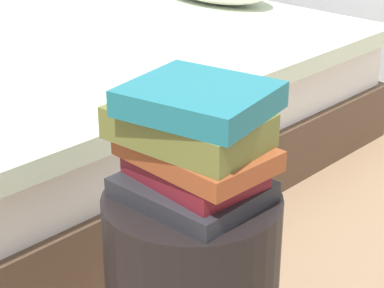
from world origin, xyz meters
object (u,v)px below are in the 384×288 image
object	(u,v)px
book_charcoal	(192,190)
book_teal	(199,99)
book_rust	(196,153)
book_maroon	(193,169)
book_olive	(187,127)
bed	(71,98)

from	to	relation	value
book_charcoal	book_teal	bearing A→B (deg)	70.20
book_rust	book_maroon	bearing A→B (deg)	177.65
book_rust	book_teal	distance (m)	0.10
book_maroon	book_olive	size ratio (longest dim) A/B	0.85
book_teal	book_rust	bearing A→B (deg)	-119.56
book_charcoal	book_maroon	world-z (taller)	book_maroon
book_maroon	book_charcoal	bearing A→B (deg)	-43.52
bed	book_charcoal	size ratio (longest dim) A/B	8.61
book_charcoal	book_teal	world-z (taller)	book_teal
book_olive	book_teal	distance (m)	0.06
book_rust	book_olive	distance (m)	0.05
book_teal	book_maroon	bearing A→B (deg)	-171.83
book_charcoal	book_olive	bearing A→B (deg)	-175.98
book_rust	book_olive	bearing A→B (deg)	-146.60
book_charcoal	book_maroon	xyz separation A→B (m)	(-0.01, 0.01, 0.03)
book_charcoal	book_olive	distance (m)	0.12
book_charcoal	bed	bearing A→B (deg)	151.22
book_teal	book_charcoal	bearing A→B (deg)	-119.40
bed	book_maroon	xyz separation A→B (m)	(1.18, -0.69, 0.34)
book_charcoal	book_teal	size ratio (longest dim) A/B	1.05
book_maroon	book_olive	bearing A→B (deg)	-109.99
book_rust	book_teal	world-z (taller)	book_teal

